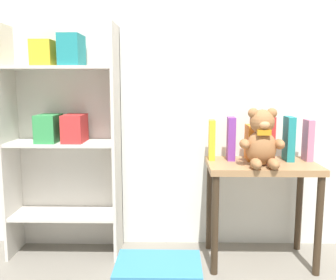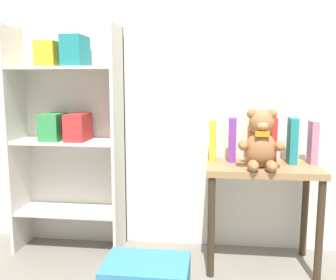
% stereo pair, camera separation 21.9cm
% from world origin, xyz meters
% --- Properties ---
extents(wall_back, '(4.80, 0.06, 2.50)m').
position_xyz_m(wall_back, '(0.00, 1.53, 1.25)').
color(wall_back, silver).
rests_on(wall_back, ground_plane).
extents(bookshelf_side, '(0.67, 0.28, 1.39)m').
position_xyz_m(bookshelf_side, '(-0.98, 1.37, 0.78)').
color(bookshelf_side, beige).
rests_on(bookshelf_side, ground_plane).
extents(display_table, '(0.62, 0.39, 0.60)m').
position_xyz_m(display_table, '(0.20, 1.25, 0.49)').
color(display_table, '#9E754C').
rests_on(display_table, ground_plane).
extents(teddy_bear, '(0.24, 0.22, 0.32)m').
position_xyz_m(teddy_bear, '(0.17, 1.17, 0.74)').
color(teddy_bear, '#99663D').
rests_on(teddy_bear, display_table).
extents(book_standing_yellow, '(0.04, 0.10, 0.24)m').
position_xyz_m(book_standing_yellow, '(-0.09, 1.34, 0.71)').
color(book_standing_yellow, gold).
rests_on(book_standing_yellow, display_table).
extents(book_standing_purple, '(0.05, 0.10, 0.25)m').
position_xyz_m(book_standing_purple, '(0.03, 1.33, 0.72)').
color(book_standing_purple, purple).
rests_on(book_standing_purple, display_table).
extents(book_standing_orange, '(0.04, 0.14, 0.21)m').
position_xyz_m(book_standing_orange, '(0.14, 1.33, 0.70)').
color(book_standing_orange, orange).
rests_on(book_standing_orange, display_table).
extents(book_standing_red, '(0.04, 0.14, 0.26)m').
position_xyz_m(book_standing_red, '(0.25, 1.33, 0.73)').
color(book_standing_red, red).
rests_on(book_standing_red, display_table).
extents(book_standing_teal, '(0.05, 0.13, 0.26)m').
position_xyz_m(book_standing_teal, '(0.36, 1.32, 0.73)').
color(book_standing_teal, teal).
rests_on(book_standing_teal, display_table).
extents(book_standing_pink, '(0.04, 0.10, 0.24)m').
position_xyz_m(book_standing_pink, '(0.48, 1.32, 0.72)').
color(book_standing_pink, '#D17093').
rests_on(book_standing_pink, display_table).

